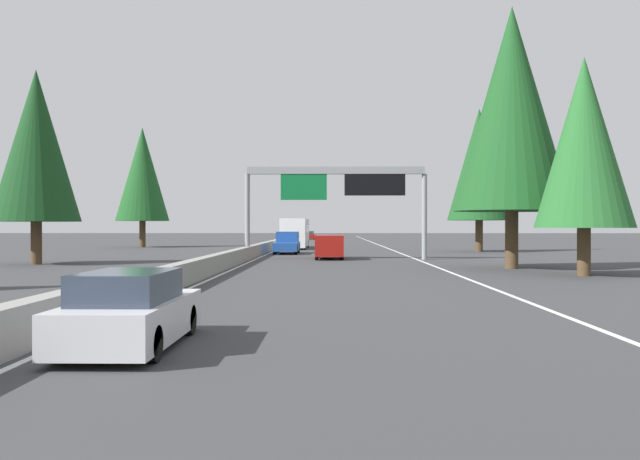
{
  "coord_description": "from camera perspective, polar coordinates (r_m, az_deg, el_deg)",
  "views": [
    {
      "loc": [
        -2.69,
        -5.5,
        2.32
      ],
      "look_at": [
        52.34,
        -4.61,
        2.01
      ],
      "focal_mm": 36.57,
      "sensor_mm": 36.0,
      "label": 1
    }
  ],
  "objects": [
    {
      "name": "conifer_left_near",
      "position": [
        43.46,
        -23.59,
        6.77
      ],
      "size": [
        5.23,
        5.23,
        11.88
      ],
      "color": "#4C3823",
      "rests_on": "ground"
    },
    {
      "name": "conifer_right_mid",
      "position": [
        61.26,
        13.76,
        5.58
      ],
      "size": [
        5.75,
        5.75,
        13.06
      ],
      "color": "#4C3823",
      "rests_on": "ground"
    },
    {
      "name": "conifer_right_near",
      "position": [
        37.65,
        16.44,
        10.12
      ],
      "size": [
        6.32,
        6.32,
        14.36
      ],
      "color": "#4C3823",
      "rests_on": "ground"
    },
    {
      "name": "median_barrier",
      "position": [
        82.92,
        -3.09,
        -0.97
      ],
      "size": [
        180.0,
        0.56,
        0.9
      ],
      "primitive_type": "cube",
      "color": "gray",
      "rests_on": "ground"
    },
    {
      "name": "conifer_left_mid",
      "position": [
        75.04,
        -15.28,
        4.73
      ],
      "size": [
        5.85,
        5.85,
        13.3
      ],
      "color": "#4C3823",
      "rests_on": "ground"
    },
    {
      "name": "pickup_mid_center",
      "position": [
        55.55,
        -2.89,
        -1.12
      ],
      "size": [
        5.6,
        2.0,
        1.86
      ],
      "color": "#1E4793",
      "rests_on": "ground"
    },
    {
      "name": "conifer_right_foreground",
      "position": [
        32.93,
        22.11,
        7.09
      ],
      "size": [
        4.5,
        4.5,
        10.22
      ],
      "color": "#4C3823",
      "rests_on": "ground"
    },
    {
      "name": "bus_mid_left",
      "position": [
        68.82,
        -2.16,
        -0.18
      ],
      "size": [
        11.5,
        2.55,
        3.1
      ],
      "color": "white",
      "rests_on": "ground"
    },
    {
      "name": "sedan_far_center",
      "position": [
        13.02,
        -16.26,
        -6.89
      ],
      "size": [
        4.4,
        1.8,
        1.47
      ],
      "color": "silver",
      "rests_on": "ground"
    },
    {
      "name": "ground_plane",
      "position": [
        62.98,
        -4.09,
        -1.79
      ],
      "size": [
        320.0,
        320.0,
        0.0
      ],
      "primitive_type": "plane",
      "color": "#38383A"
    },
    {
      "name": "minivan_far_left",
      "position": [
        46.18,
        0.82,
        -1.37
      ],
      "size": [
        5.0,
        1.95,
        1.69
      ],
      "color": "maroon",
      "rests_on": "ground"
    },
    {
      "name": "sign_gantry_overhead",
      "position": [
        45.32,
        1.6,
        3.89
      ],
      "size": [
        0.5,
        12.68,
        6.45
      ],
      "color": "gray",
      "rests_on": "ground"
    },
    {
      "name": "sedan_mid_right",
      "position": [
        115.74,
        -0.92,
        -0.49
      ],
      "size": [
        4.4,
        1.8,
        1.47
      ],
      "color": "maroon",
      "rests_on": "ground"
    },
    {
      "name": "shoulder_stripe_median",
      "position": [
        72.92,
        -3.2,
        -1.49
      ],
      "size": [
        160.0,
        0.16,
        0.01
      ],
      "primitive_type": "cube",
      "color": "silver",
      "rests_on": "ground"
    },
    {
      "name": "shoulder_stripe_right",
      "position": [
        72.98,
        5.66,
        -1.49
      ],
      "size": [
        160.0,
        0.16,
        0.01
      ],
      "primitive_type": "cube",
      "color": "silver",
      "rests_on": "ground"
    }
  ]
}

